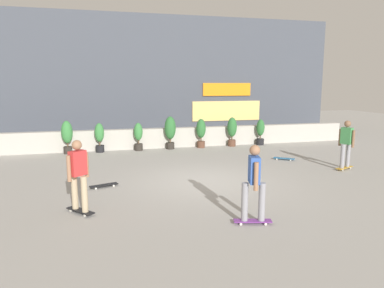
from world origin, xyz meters
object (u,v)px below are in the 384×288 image
(potted_plant_0, at_px, (67,135))
(potted_plant_5, at_px, (232,130))
(skater_far_left, at_px, (346,143))
(skateboard_aside, at_px, (284,158))
(skater_far_right, at_px, (254,181))
(skater_by_wall_right, at_px, (78,173))
(skateboard_near_camera, at_px, (104,185))
(potted_plant_4, at_px, (201,132))
(potted_plant_1, at_px, (100,136))
(potted_plant_3, at_px, (170,130))
(potted_plant_6, at_px, (260,131))
(potted_plant_2, at_px, (138,136))

(potted_plant_0, height_order, potted_plant_5, potted_plant_0)
(skater_far_left, relative_size, skateboard_aside, 2.24)
(skater_far_right, bearing_deg, skater_by_wall_right, 156.54)
(skater_far_right, distance_m, skateboard_near_camera, 4.73)
(potted_plant_4, bearing_deg, potted_plant_1, 180.00)
(potted_plant_4, bearing_deg, potted_plant_5, 0.00)
(potted_plant_4, distance_m, skater_far_left, 6.45)
(skateboard_near_camera, bearing_deg, potted_plant_1, 91.15)
(potted_plant_3, distance_m, skateboard_near_camera, 6.26)
(potted_plant_4, height_order, skater_far_right, skater_far_right)
(potted_plant_5, bearing_deg, skateboard_near_camera, -137.46)
(skater_far_right, bearing_deg, potted_plant_5, 72.04)
(potted_plant_0, xyz_separation_m, potted_plant_3, (4.40, 0.00, 0.06))
(potted_plant_1, height_order, skateboard_near_camera, potted_plant_1)
(potted_plant_5, distance_m, skateboard_near_camera, 8.09)
(potted_plant_3, distance_m, skateboard_aside, 5.19)
(potted_plant_1, xyz_separation_m, skater_far_right, (3.14, -8.98, 0.25))
(potted_plant_5, height_order, skateboard_near_camera, potted_plant_5)
(potted_plant_5, relative_size, skater_by_wall_right, 0.81)
(potted_plant_3, height_order, potted_plant_6, potted_plant_3)
(potted_plant_0, relative_size, potted_plant_3, 0.94)
(potted_plant_1, distance_m, skater_by_wall_right, 7.44)
(potted_plant_0, bearing_deg, potted_plant_6, 0.00)
(potted_plant_3, bearing_deg, potted_plant_1, 180.00)
(potted_plant_2, relative_size, skateboard_aside, 1.62)
(potted_plant_0, height_order, skater_by_wall_right, skater_by_wall_right)
(potted_plant_2, distance_m, skater_by_wall_right, 7.72)
(potted_plant_4, bearing_deg, potted_plant_2, 180.00)
(potted_plant_0, distance_m, potted_plant_5, 7.36)
(potted_plant_3, relative_size, potted_plant_6, 1.20)
(potted_plant_4, xyz_separation_m, skateboard_near_camera, (-4.42, -5.45, -0.69))
(potted_plant_2, bearing_deg, potted_plant_5, 0.00)
(potted_plant_4, height_order, potted_plant_6, potted_plant_4)
(potted_plant_4, xyz_separation_m, skater_far_right, (-1.39, -8.98, 0.19))
(potted_plant_0, xyz_separation_m, potted_plant_6, (8.82, 0.00, -0.13))
(potted_plant_6, bearing_deg, skater_far_right, -115.92)
(skater_far_right, relative_size, skater_far_left, 1.00)
(skateboard_aside, bearing_deg, skateboard_near_camera, -163.28)
(potted_plant_0, distance_m, skater_far_right, 10.02)
(potted_plant_4, bearing_deg, skater_by_wall_right, -123.73)
(skateboard_aside, bearing_deg, potted_plant_1, 153.84)
(potted_plant_5, xyz_separation_m, skater_far_right, (-2.91, -8.98, 0.17))
(potted_plant_6, relative_size, skateboard_aside, 1.64)
(potted_plant_1, height_order, potted_plant_3, potted_plant_3)
(potted_plant_6, xyz_separation_m, skater_far_right, (-4.36, -8.98, 0.27))
(potted_plant_4, xyz_separation_m, skateboard_aside, (2.39, -3.40, -0.69))
(potted_plant_4, height_order, potted_plant_5, potted_plant_5)
(skater_far_right, distance_m, skater_far_left, 6.24)
(skater_far_left, relative_size, skateboard_near_camera, 2.06)
(potted_plant_0, height_order, skateboard_near_camera, potted_plant_0)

